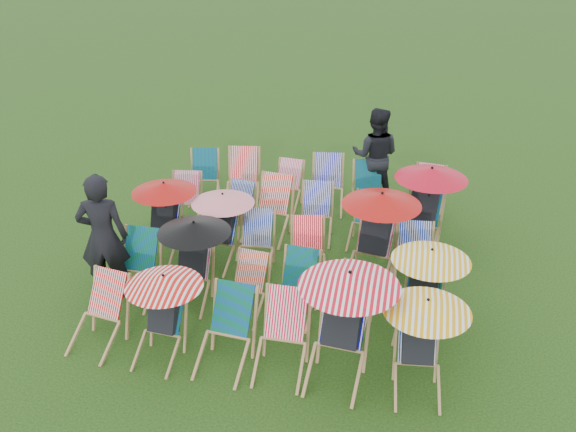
% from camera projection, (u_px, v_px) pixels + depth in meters
% --- Properties ---
extents(ground, '(100.00, 100.00, 0.00)m').
position_uv_depth(ground, '(285.00, 272.00, 10.13)').
color(ground, black).
rests_on(ground, ground).
extents(deckchair_0, '(0.74, 0.93, 0.91)m').
position_uv_depth(deckchair_0, '(98.00, 314.00, 8.37)').
color(deckchair_0, '#A37C4C').
rests_on(deckchair_0, ground).
extents(deckchair_1, '(0.98, 1.04, 1.17)m').
position_uv_depth(deckchair_1, '(161.00, 316.00, 8.08)').
color(deckchair_1, '#A37C4C').
rests_on(deckchair_1, ground).
extents(deckchair_2, '(0.72, 0.95, 0.96)m').
position_uv_depth(deckchair_2, '(225.00, 333.00, 7.99)').
color(deckchair_2, '#A37C4C').
rests_on(deckchair_2, ground).
extents(deckchair_3, '(0.64, 0.90, 0.96)m').
position_uv_depth(deckchair_3, '(282.00, 338.00, 7.90)').
color(deckchair_3, '#A37C4C').
rests_on(deckchair_3, ground).
extents(deckchair_4, '(1.22, 1.29, 1.45)m').
position_uv_depth(deckchair_4, '(341.00, 325.00, 7.67)').
color(deckchair_4, '#A37C4C').
rests_on(deckchair_4, ground).
extents(deckchair_5, '(1.03, 1.10, 1.22)m').
position_uv_depth(deckchair_5, '(421.00, 345.00, 7.52)').
color(deckchair_5, '#A37C4C').
rests_on(deckchair_5, ground).
extents(deckchair_6, '(0.64, 0.89, 0.95)m').
position_uv_depth(deckchair_6, '(135.00, 269.00, 9.33)').
color(deckchair_6, '#A37C4C').
rests_on(deckchair_6, ground).
extents(deckchair_7, '(1.05, 1.09, 1.24)m').
position_uv_depth(deckchair_7, '(191.00, 261.00, 9.17)').
color(deckchair_7, '#A37C4C').
rests_on(deckchair_7, ground).
extents(deckchair_8, '(0.63, 0.82, 0.82)m').
position_uv_depth(deckchair_8, '(246.00, 288.00, 9.00)').
color(deckchair_8, '#A37C4C').
rests_on(deckchair_8, ground).
extents(deckchair_9, '(0.66, 0.86, 0.88)m').
position_uv_depth(deckchair_9, '(295.00, 288.00, 8.95)').
color(deckchair_9, '#A37C4C').
rests_on(deckchair_9, ground).
extents(deckchair_10, '(0.67, 0.84, 0.81)m').
position_uv_depth(deckchair_10, '(352.00, 300.00, 8.75)').
color(deckchair_10, '#A37C4C').
rests_on(deckchair_10, ground).
extents(deckchair_11, '(1.04, 1.11, 1.24)m').
position_uv_depth(deckchair_11, '(423.00, 291.00, 8.51)').
color(deckchair_11, '#A37C4C').
rests_on(deckchair_11, ground).
extents(deckchair_12, '(1.04, 1.09, 1.24)m').
position_uv_depth(deckchair_12, '(162.00, 218.00, 10.36)').
color(deckchair_12, '#A37C4C').
rests_on(deckchair_12, ground).
extents(deckchair_13, '(1.00, 1.05, 1.18)m').
position_uv_depth(deckchair_13, '(219.00, 228.00, 10.12)').
color(deckchair_13, '#A37C4C').
rests_on(deckchair_13, ground).
extents(deckchair_14, '(0.65, 0.85, 0.87)m').
position_uv_depth(deckchair_14, '(256.00, 244.00, 10.05)').
color(deckchair_14, '#A37C4C').
rests_on(deckchair_14, ground).
extents(deckchair_15, '(0.72, 0.89, 0.87)m').
position_uv_depth(deckchair_15, '(308.00, 252.00, 9.85)').
color(deckchair_15, '#A37C4C').
rests_on(deckchair_15, ground).
extents(deckchair_16, '(1.19, 1.27, 1.41)m').
position_uv_depth(deckchair_16, '(374.00, 235.00, 9.66)').
color(deckchair_16, '#A37C4C').
rests_on(deckchair_16, ground).
extents(deckchair_17, '(0.69, 0.90, 0.93)m').
position_uv_depth(deckchair_17, '(415.00, 261.00, 9.54)').
color(deckchair_17, '#A37C4C').
rests_on(deckchair_17, ground).
extents(deckchair_18, '(0.68, 0.87, 0.87)m').
position_uv_depth(deckchair_18, '(184.00, 202.00, 11.38)').
color(deckchair_18, '#A37C4C').
rests_on(deckchair_18, ground).
extents(deckchair_19, '(0.66, 0.83, 0.83)m').
position_uv_depth(deckchair_19, '(236.00, 210.00, 11.14)').
color(deckchair_19, '#A37C4C').
rests_on(deckchair_19, ground).
extents(deckchair_20, '(0.76, 0.98, 1.00)m').
position_uv_depth(deckchair_20, '(270.00, 210.00, 10.97)').
color(deckchair_20, '#A37C4C').
rests_on(deckchair_20, ground).
extents(deckchair_21, '(0.65, 0.86, 0.89)m').
position_uv_depth(deckchair_21, '(316.00, 214.00, 10.94)').
color(deckchair_21, '#A37C4C').
rests_on(deckchair_21, ground).
extents(deckchair_22, '(0.62, 0.82, 0.83)m').
position_uv_depth(deckchair_22, '(366.00, 221.00, 10.75)').
color(deckchair_22, '#A37C4C').
rests_on(deckchair_22, ground).
extents(deckchair_23, '(1.18, 1.26, 1.40)m').
position_uv_depth(deckchair_23, '(424.00, 207.00, 10.51)').
color(deckchair_23, '#A37C4C').
rests_on(deckchair_23, ground).
extents(deckchair_24, '(0.75, 0.93, 0.90)m').
position_uv_depth(deckchair_24, '(204.00, 177.00, 12.28)').
color(deckchair_24, '#A37C4C').
rests_on(deckchair_24, ground).
extents(deckchair_25, '(0.79, 1.00, 0.99)m').
position_uv_depth(deckchair_25, '(243.00, 179.00, 12.11)').
color(deckchair_25, '#A37C4C').
rests_on(deckchair_25, ground).
extents(deckchair_26, '(0.61, 0.80, 0.83)m').
position_uv_depth(deckchair_26, '(287.00, 186.00, 12.02)').
color(deckchair_26, '#A37C4C').
rests_on(deckchair_26, ground).
extents(deckchair_27, '(0.73, 0.94, 0.96)m').
position_uv_depth(deckchair_27, '(327.00, 185.00, 11.91)').
color(deckchair_27, '#A37C4C').
rests_on(deckchair_27, ground).
extents(deckchair_28, '(0.76, 0.94, 0.92)m').
position_uv_depth(deckchair_28, '(369.00, 191.00, 11.72)').
color(deckchair_28, '#A37C4C').
rests_on(deckchair_28, ground).
extents(deckchair_29, '(0.70, 0.90, 0.90)m').
position_uv_depth(deckchair_29, '(426.00, 195.00, 11.60)').
color(deckchair_29, '#A37C4C').
rests_on(deckchair_29, ground).
extents(person_left, '(0.80, 0.62, 1.95)m').
position_uv_depth(person_left, '(103.00, 237.00, 9.15)').
color(person_left, black).
rests_on(person_left, ground).
extents(person_rear, '(0.94, 0.76, 1.85)m').
position_uv_depth(person_rear, '(375.00, 156.00, 11.99)').
color(person_rear, black).
rests_on(person_rear, ground).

